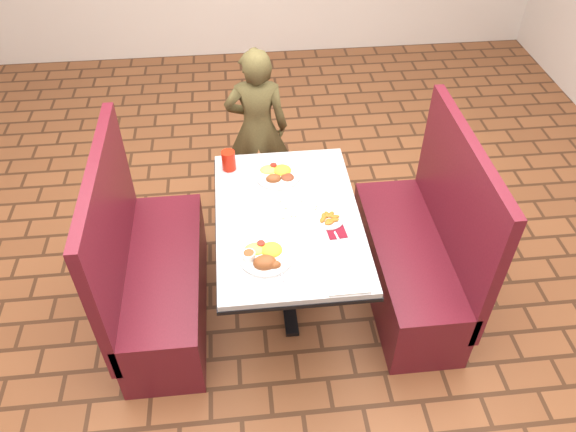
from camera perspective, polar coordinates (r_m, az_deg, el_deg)
The scene contains 15 objects.
room at distance 2.48m, azimuth -0.00°, elevation 20.13°, with size 7.00×7.04×2.82m.
dining_table at distance 3.18m, azimuth -0.00°, elevation -1.27°, with size 0.81×1.21×0.75m.
booth_bench_left at distance 3.45m, azimuth -13.36°, elevation -6.08°, with size 0.47×1.20×1.17m.
booth_bench_right at distance 3.56m, azimuth 12.90°, elevation -4.06°, with size 0.47×1.20×1.17m.
diner_person at distance 4.05m, azimuth -3.14°, elevation 8.85°, with size 0.45×0.29×1.23m, color brown.
near_dinner_plate at distance 2.87m, azimuth -2.35°, elevation -3.91°, with size 0.28×0.28×0.09m.
far_dinner_plate at distance 3.38m, azimuth -1.05°, elevation 4.44°, with size 0.27×0.27×0.07m.
plantain_plate at distance 3.09m, azimuth 4.15°, elevation -0.31°, with size 0.16×0.16×0.02m.
maroon_napkin at distance 3.03m, azimuth 4.96°, elevation -1.66°, with size 0.10×0.10×0.00m, color maroon.
spoon_utensil at distance 2.99m, azimuth 5.16°, elevation -2.39°, with size 0.01×0.12×0.00m, color silver.
red_tumbler at distance 3.43m, azimuth -6.05°, elevation 5.63°, with size 0.08×0.08×0.12m, color red.
paper_napkin at distance 2.79m, azimuth 6.04°, elevation -6.72°, with size 0.21×0.15×0.01m, color white.
knife_utensil at distance 2.83m, azimuth -0.76°, elevation -5.46°, with size 0.01×0.15×0.00m, color silver.
fork_utensil at distance 2.87m, azimuth -0.81°, elevation -4.52°, with size 0.01×0.15×0.00m, color silver.
lettuce_shreds at distance 3.17m, azimuth 0.61°, elevation 0.80°, with size 0.28×0.32×0.00m, color #99C64F, non-canonical shape.
Camera 1 is at (-0.24, -2.28, 2.86)m, focal length 35.00 mm.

